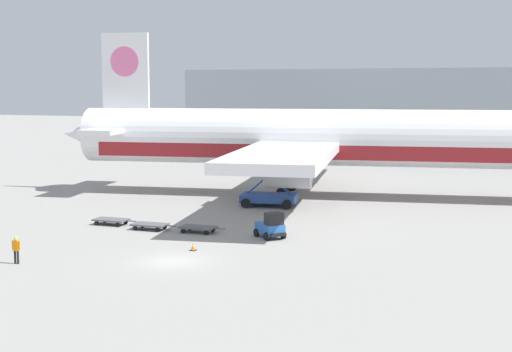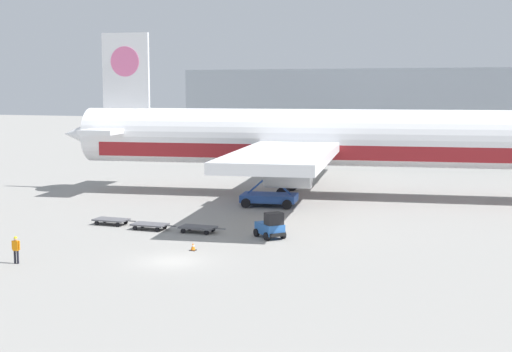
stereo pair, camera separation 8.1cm
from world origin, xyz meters
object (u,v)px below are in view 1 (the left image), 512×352
Objects in this scene: ground_crew_near at (16,248)px; scissor_lift_loader at (269,185)px; traffic_cone_near at (193,247)px; baggage_dolly_second at (150,225)px; baggage_dolly_third at (198,228)px; baggage_tug_foreground at (271,226)px; airplane_main at (320,140)px; baggage_dolly_lead at (111,220)px.

scissor_lift_loader is at bearing -116.26° from ground_crew_near.
baggage_dolly_second is at bearing 138.80° from traffic_cone_near.
baggage_dolly_second is 4.08m from baggage_dolly_third.
scissor_lift_loader is at bearing 152.11° from baggage_tug_foreground.
traffic_cone_near is (9.09, 7.18, -0.78)m from ground_crew_near.
baggage_tug_foreground is (4.75, -13.70, -1.18)m from scissor_lift_loader.
baggage_dolly_lead is at bearing -128.61° from airplane_main.
ground_crew_near is (-12.86, -12.91, 0.18)m from baggage_tug_foreground.
airplane_main is 20.99× the size of baggage_tug_foreground.
baggage_tug_foreground is at bearing 1.21° from baggage_dolly_second.
scissor_lift_loader is 19.53m from traffic_cone_near.
traffic_cone_near is at bearing -95.56° from scissor_lift_loader.
baggage_dolly_second and baggage_dolly_third have the same top height.
ground_crew_near is 11.62m from traffic_cone_near.
baggage_dolly_second is at bearing -11.09° from baggage_dolly_lead.
scissor_lift_loader is 2.03× the size of baggage_tug_foreground.
baggage_tug_foreground is 0.74× the size of baggage_dolly_second.
ground_crew_near is (-2.83, -12.67, 0.67)m from baggage_dolly_second.
scissor_lift_loader is at bearing 54.75° from baggage_dolly_lead.
ground_crew_near is at bearing -141.69° from traffic_cone_near.
baggage_dolly_lead is 2.07× the size of ground_crew_near.
baggage_tug_foreground is at bearing -144.20° from ground_crew_near.
baggage_dolly_third is at bearing -3.79° from baggage_dolly_lead.
baggage_dolly_lead and baggage_dolly_third have the same top height.
scissor_lift_loader is 13.84m from baggage_dolly_third.
baggage_dolly_lead is 6.46× the size of traffic_cone_near.
scissor_lift_loader is 15.00m from baggage_dolly_second.
baggage_dolly_lead is 11.99m from traffic_cone_near.
baggage_dolly_second is at bearing -176.56° from baggage_dolly_third.
baggage_tug_foreground reaches higher than traffic_cone_near.
baggage_dolly_second is (-5.29, -13.94, -1.67)m from scissor_lift_loader.
baggage_dolly_lead is (-12.19, -20.97, -5.45)m from airplane_main.
baggage_tug_foreground is (1.82, -21.50, -4.96)m from airplane_main.
baggage_tug_foreground reaches higher than ground_crew_near.
airplane_main is at bearing 59.69° from baggage_dolly_lead.
airplane_main is 10.36× the size of scissor_lift_loader.
scissor_lift_loader is 14.55m from baggage_tug_foreground.
airplane_main is 15.62× the size of baggage_dolly_second.
traffic_cone_near is at bearing -69.27° from baggage_dolly_third.
ground_crew_near is at bearing -85.30° from baggage_dolly_lead.
baggage_dolly_lead is (-14.00, 0.53, -0.49)m from baggage_tug_foreground.
baggage_dolly_lead is 8.06m from baggage_dolly_third.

